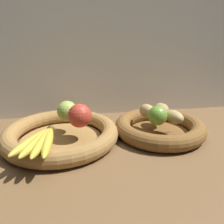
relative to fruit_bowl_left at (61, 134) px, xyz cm
name	(u,v)px	position (x,y,z in cm)	size (l,w,h in cm)	color
ground_plane	(118,144)	(19.36, -2.36, -4.14)	(140.00, 90.00, 3.00)	brown
back_wall	(105,53)	(19.36, 27.64, 24.86)	(140.00, 3.00, 55.00)	silver
fruit_bowl_left	(61,134)	(0.00, 0.00, 0.00)	(39.34, 39.34, 5.65)	olive
fruit_bowl_right	(159,127)	(35.48, 0.00, 0.01)	(32.87, 32.87, 5.65)	brown
apple_green_back	(67,111)	(2.39, 4.76, 6.65)	(7.28, 7.28, 7.28)	#99B74C
apple_red_right	(80,116)	(6.63, -1.83, 6.99)	(7.96, 7.96, 7.96)	#B73828
banana_bunch_front	(40,141)	(-4.69, -13.37, 4.33)	(11.12, 19.15, 2.63)	gold
potato_small	(174,117)	(39.02, -3.54, 5.25)	(8.02, 4.80, 4.48)	tan
potato_back	(161,109)	(37.69, 4.87, 5.32)	(7.38, 5.34, 4.62)	#A38451
potato_oblong	(147,111)	(31.50, 3.10, 5.53)	(7.26, 4.71, 5.03)	tan
potato_large	(160,114)	(35.48, 0.00, 5.06)	(7.93, 5.03, 4.09)	#A38451
lime_near	(157,116)	(32.62, -4.29, 6.33)	(6.64, 6.64, 6.64)	olive
chili_pepper	(169,119)	(38.20, -1.87, 4.01)	(2.00, 2.00, 11.62)	red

